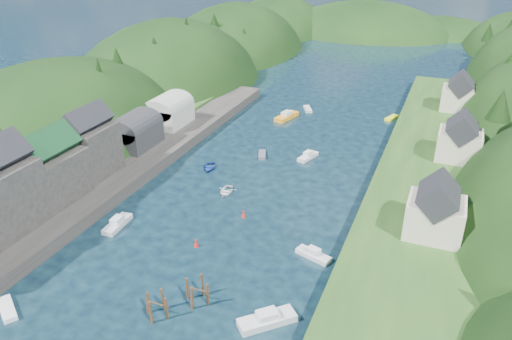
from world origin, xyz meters
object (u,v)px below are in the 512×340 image
at_px(piling_cluster_far, 197,293).
at_px(channel_buoy_far, 243,214).
at_px(piling_cluster_near, 157,307).
at_px(channel_buoy_near, 196,243).

distance_m(piling_cluster_far, channel_buoy_far, 18.93).
distance_m(piling_cluster_near, piling_cluster_far, 4.72).
relative_size(piling_cluster_far, channel_buoy_near, 3.19).
distance_m(channel_buoy_near, channel_buoy_far, 9.64).
bearing_deg(channel_buoy_near, piling_cluster_far, -60.63).
relative_size(piling_cluster_far, channel_buoy_far, 3.19).
distance_m(piling_cluster_near, channel_buoy_near, 13.42).
xyz_separation_m(piling_cluster_near, channel_buoy_near, (-2.37, 13.19, -0.63)).
relative_size(piling_cluster_near, piling_cluster_far, 0.96).
xyz_separation_m(piling_cluster_near, piling_cluster_far, (3.00, 3.64, 0.07)).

